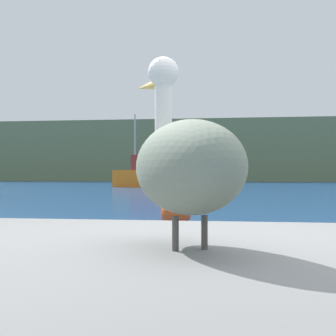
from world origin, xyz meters
name	(u,v)px	position (x,y,z in m)	size (l,w,h in m)	color
hillside_backdrop	(247,152)	(0.00, 69.74, 3.93)	(140.00, 17.94, 7.85)	#6B7A51
pelican	(185,163)	(-0.38, -0.65, 1.25)	(0.81, 1.24, 0.96)	gray
fishing_boat_orange	(157,175)	(-7.07, 36.69, 0.96)	(7.79, 5.20, 5.85)	orange
mooring_buoy	(176,214)	(-1.59, 7.87, 0.32)	(0.65, 0.65, 0.65)	#E54C19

